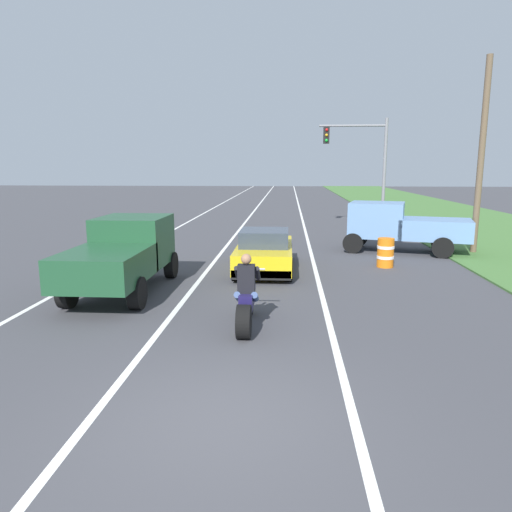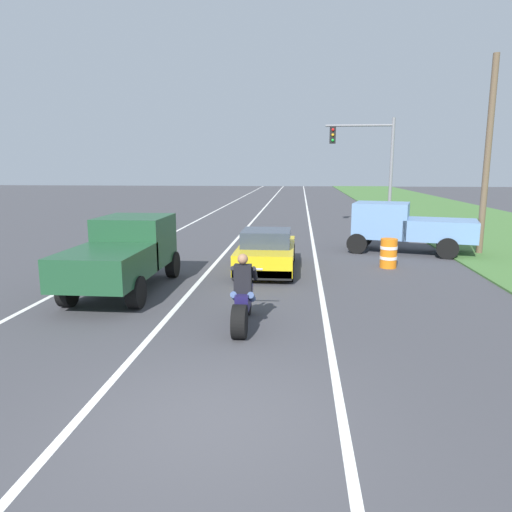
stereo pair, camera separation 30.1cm
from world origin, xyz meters
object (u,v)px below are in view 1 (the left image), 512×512
object	(u,v)px
sports_car_yellow	(265,251)
pickup_truck_right_shoulder_light_blue	(400,225)
traffic_light_mast_near	(365,157)
pickup_truck_left_lane_dark_green	(123,252)
construction_barrel_nearest	(385,253)
motorcycle_with_rider	(246,302)

from	to	relation	value
sports_car_yellow	pickup_truck_right_shoulder_light_blue	distance (m)	6.53
pickup_truck_right_shoulder_light_blue	traffic_light_mast_near	xyz separation A→B (m)	(-0.34, 7.52, 2.83)
pickup_truck_left_lane_dark_green	traffic_light_mast_near	distance (m)	17.00
sports_car_yellow	construction_barrel_nearest	bearing A→B (deg)	10.41
pickup_truck_left_lane_dark_green	pickup_truck_right_shoulder_light_blue	size ratio (longest dim) A/B	0.93
pickup_truck_left_lane_dark_green	construction_barrel_nearest	xyz separation A→B (m)	(7.84, 3.77, -0.60)
motorcycle_with_rider	traffic_light_mast_near	size ratio (longest dim) A/B	0.37
pickup_truck_left_lane_dark_green	traffic_light_mast_near	size ratio (longest dim) A/B	0.80
pickup_truck_left_lane_dark_green	traffic_light_mast_near	world-z (taller)	traffic_light_mast_near
pickup_truck_left_lane_dark_green	construction_barrel_nearest	bearing A→B (deg)	25.72
motorcycle_with_rider	pickup_truck_right_shoulder_light_blue	world-z (taller)	pickup_truck_right_shoulder_light_blue
motorcycle_with_rider	sports_car_yellow	world-z (taller)	motorcycle_with_rider
motorcycle_with_rider	traffic_light_mast_near	distance (m)	18.21
pickup_truck_left_lane_dark_green	construction_barrel_nearest	world-z (taller)	pickup_truck_left_lane_dark_green
motorcycle_with_rider	pickup_truck_left_lane_dark_green	world-z (taller)	pickup_truck_left_lane_dark_green
construction_barrel_nearest	traffic_light_mast_near	bearing A→B (deg)	85.60
construction_barrel_nearest	pickup_truck_right_shoulder_light_blue	bearing A→B (deg)	69.34
pickup_truck_left_lane_dark_green	pickup_truck_right_shoulder_light_blue	world-z (taller)	same
pickup_truck_right_shoulder_light_blue	construction_barrel_nearest	world-z (taller)	pickup_truck_right_shoulder_light_blue
pickup_truck_left_lane_dark_green	pickup_truck_right_shoulder_light_blue	bearing A→B (deg)	37.24
sports_car_yellow	pickup_truck_left_lane_dark_green	bearing A→B (deg)	-140.93
sports_car_yellow	pickup_truck_right_shoulder_light_blue	bearing A→B (deg)	35.90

